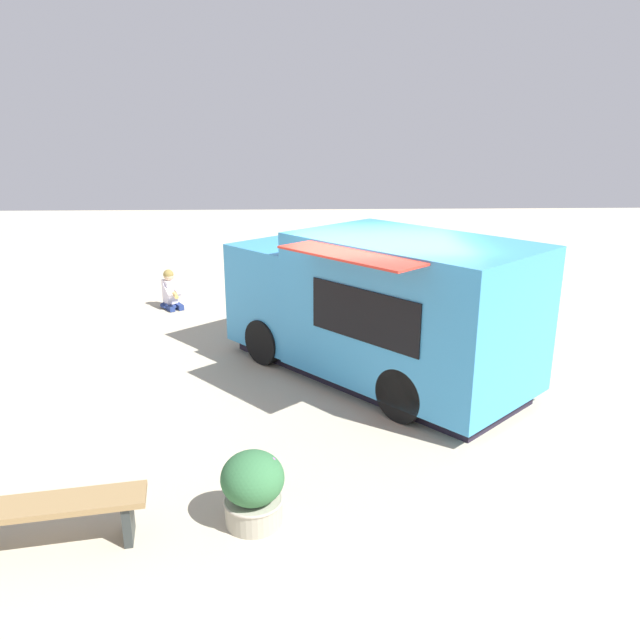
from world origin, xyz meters
name	(u,v)px	position (x,y,z in m)	size (l,w,h in m)	color
ground_plane	(375,385)	(0.00, 0.00, 0.00)	(40.00, 40.00, 0.00)	#BCB196
food_truck	(377,310)	(0.37, -0.05, 1.09)	(5.00, 4.79, 2.26)	#3992CF
person_customer	(170,293)	(4.26, 3.89, 0.33)	(0.80, 0.66, 0.83)	navy
planter_flowering_near	(534,296)	(3.55, -3.72, 0.38)	(0.56, 0.56, 0.74)	gray
planter_flowering_far	(253,488)	(-3.32, 1.61, 0.39)	(0.63, 0.63, 0.77)	#A19C89
plaza_bench	(42,514)	(-3.65, 3.52, 0.38)	(0.72, 1.90, 0.49)	olive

